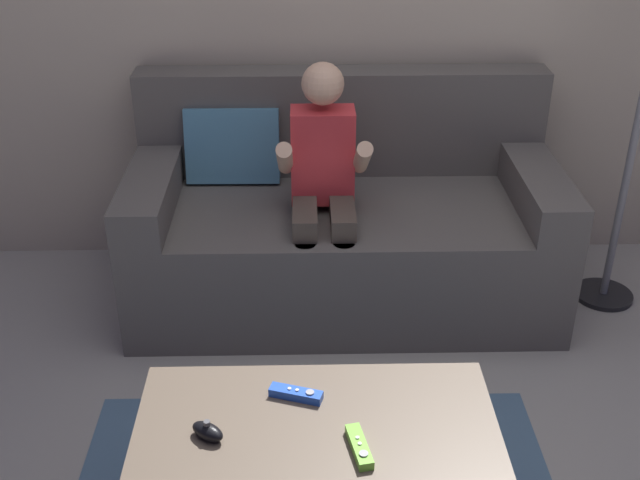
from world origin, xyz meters
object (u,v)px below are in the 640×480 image
(couch, at_px, (341,225))
(coffee_table, at_px, (317,448))
(nunchuk_black, at_px, (208,431))
(game_remote_blue_far_corner, at_px, (296,394))
(game_remote_lime_near_edge, at_px, (359,447))
(person_seated_on_couch, at_px, (323,184))

(couch, height_order, coffee_table, couch)
(nunchuk_black, height_order, game_remote_blue_far_corner, nunchuk_black)
(couch, xyz_separation_m, game_remote_blue_far_corner, (-0.18, -1.24, 0.15))
(game_remote_lime_near_edge, relative_size, nunchuk_black, 1.46)
(game_remote_lime_near_edge, distance_m, nunchuk_black, 0.37)
(person_seated_on_couch, distance_m, coffee_table, 1.21)
(person_seated_on_couch, relative_size, game_remote_lime_near_edge, 6.99)
(coffee_table, relative_size, game_remote_blue_far_corner, 6.31)
(coffee_table, bearing_deg, couch, 84.83)
(person_seated_on_couch, height_order, game_remote_lime_near_edge, person_seated_on_couch)
(person_seated_on_couch, bearing_deg, coffee_table, -92.22)
(game_remote_lime_near_edge, bearing_deg, game_remote_blue_far_corner, 127.41)
(nunchuk_black, bearing_deg, game_remote_blue_far_corner, 34.08)
(couch, relative_size, game_remote_lime_near_edge, 11.58)
(person_seated_on_couch, relative_size, nunchuk_black, 10.18)
(coffee_table, xyz_separation_m, game_remote_lime_near_edge, (0.10, -0.05, 0.05))
(couch, height_order, nunchuk_black, couch)
(coffee_table, distance_m, game_remote_blue_far_corner, 0.16)
(coffee_table, height_order, nunchuk_black, nunchuk_black)
(couch, distance_m, game_remote_blue_far_corner, 1.26)
(person_seated_on_couch, xyz_separation_m, nunchuk_black, (-0.31, -1.20, -0.11))
(game_remote_lime_near_edge, xyz_separation_m, nunchuk_black, (-0.37, 0.05, 0.01))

